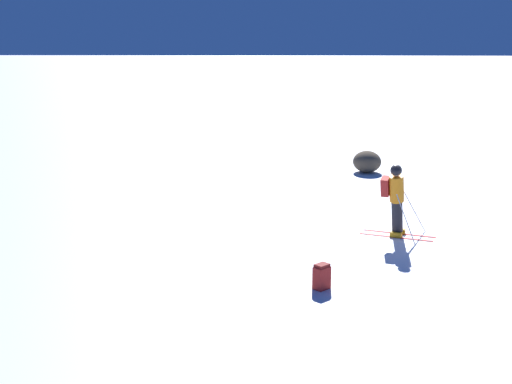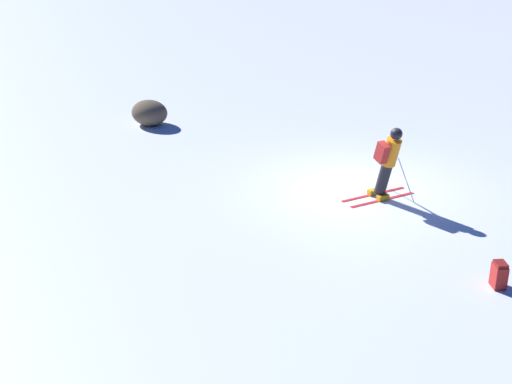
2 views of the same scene
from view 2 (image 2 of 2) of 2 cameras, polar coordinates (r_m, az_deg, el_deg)
ground_plane at (r=17.13m, az=7.98°, el=0.12°), size 300.00×300.00×0.00m
skier at (r=16.23m, az=10.51°, el=2.55°), size 1.33×1.82×1.87m
spare_backpack at (r=13.62m, az=18.87°, el=-6.30°), size 0.37×0.37×0.50m
exposed_boulder_0 at (r=21.84m, az=-8.52°, el=6.29°), size 1.17×0.99×0.76m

